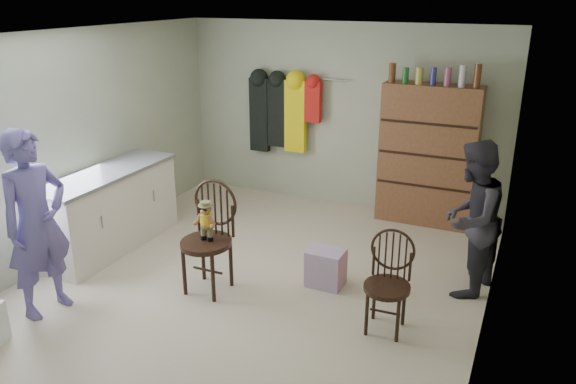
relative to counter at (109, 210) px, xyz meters
The scene contains 10 objects.
ground_plane 2.01m from the counter, ahead, with size 5.00×5.00×0.00m, color beige.
room_walls 2.30m from the counter, 15.25° to the left, with size 5.00×5.00×5.00m.
counter is the anchor object (origin of this frame).
chair_front 1.64m from the counter, 12.51° to the right, with size 0.50×0.50×1.13m.
chair_far 3.42m from the counter, ahead, with size 0.43×0.43×0.92m.
striped_bag 2.66m from the counter, ahead, with size 0.37×0.29×0.39m, color pink.
person_left 1.46m from the counter, 73.65° to the right, with size 0.64×0.42×1.77m, color #5F559D.
person_right 4.01m from the counter, ahead, with size 0.76×0.59×1.57m, color #2D2B33.
dresser 3.96m from the counter, 35.68° to the left, with size 1.20×0.39×2.08m.
coat_rack 2.74m from the counter, 64.76° to the left, with size 1.42×0.12×1.09m.
Camera 1 is at (2.45, -4.67, 2.88)m, focal length 35.00 mm.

